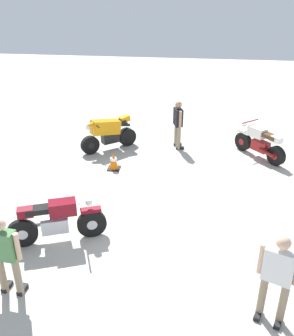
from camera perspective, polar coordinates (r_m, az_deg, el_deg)
ground_plane at (r=9.11m, az=6.98°, el=-7.64°), size 40.00×40.00×0.00m
motorcycle_cream_vintage at (r=12.39m, az=16.56°, el=3.63°), size 1.58×1.39×1.07m
motorcycle_maroon_cruiser at (r=8.31m, az=-13.45°, el=-7.66°), size 0.95×1.99×1.09m
motorcycle_orange_sportbike at (r=12.47m, az=-5.82°, el=5.32°), size 1.39×1.63×1.14m
person_in_green_shirt at (r=7.08m, az=-20.49°, el=-11.86°), size 0.34×0.63×1.59m
person_in_black_shirt at (r=12.48m, az=4.67°, el=6.88°), size 0.62×0.42×1.60m
person_in_white_shirt at (r=6.49m, az=18.96°, el=-14.80°), size 0.45×0.63×1.68m
traffic_cone at (r=11.25m, az=-5.03°, el=1.06°), size 0.36×0.36×0.53m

